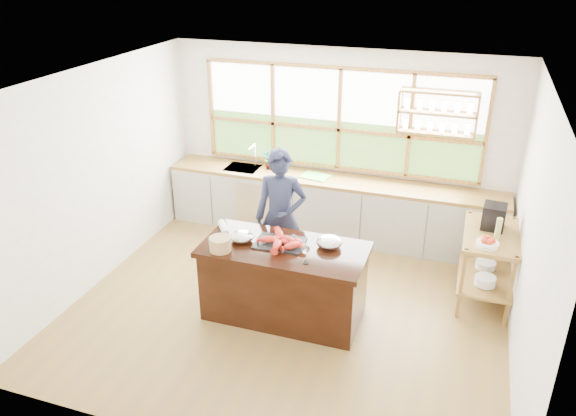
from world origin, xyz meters
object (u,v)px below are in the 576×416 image
at_px(cook, 281,217).
at_px(wicker_basket, 220,244).
at_px(espresso_machine, 494,217).
at_px(island, 284,281).

xyz_separation_m(cook, wicker_basket, (-0.34, -1.03, 0.10)).
xyz_separation_m(espresso_machine, wicker_basket, (-2.83, -1.53, -0.07)).
height_order(cook, espresso_machine, cook).
height_order(island, espresso_machine, espresso_machine).
xyz_separation_m(cook, espresso_machine, (2.49, 0.50, 0.17)).
xyz_separation_m(island, espresso_machine, (2.19, 1.24, 0.59)).
bearing_deg(island, espresso_machine, 29.57).
bearing_deg(cook, wicker_basket, -119.23).
distance_m(island, espresso_machine, 2.59).
relative_size(island, wicker_basket, 7.65).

